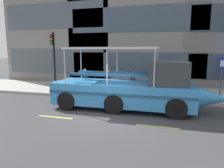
{
  "coord_description": "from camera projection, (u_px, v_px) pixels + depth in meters",
  "views": [
    {
      "loc": [
        2.74,
        -9.57,
        3.17
      ],
      "look_at": [
        -0.27,
        1.45,
        1.3
      ],
      "focal_mm": 33.24,
      "sensor_mm": 36.0,
      "label": 1
    }
  ],
  "objects": [
    {
      "name": "pedestrian_near_stern",
      "position": [
        85.0,
        78.0,
        15.02
      ],
      "size": [
        0.48,
        0.23,
        1.68
      ],
      "color": "#47423D",
      "rests_on": "sidewalk"
    },
    {
      "name": "parking_sign",
      "position": [
        222.0,
        71.0,
        12.39
      ],
      "size": [
        0.6,
        0.12,
        2.59
      ],
      "color": "#4C4F54",
      "rests_on": "sidewalk"
    },
    {
      "name": "traffic_light_pole",
      "position": [
        54.0,
        56.0,
        15.1
      ],
      "size": [
        0.24,
        0.46,
        4.3
      ],
      "color": "black",
      "rests_on": "sidewalk"
    },
    {
      "name": "lane_centreline",
      "position": [
        103.0,
        122.0,
        9.29
      ],
      "size": [
        25.8,
        0.12,
        0.01
      ],
      "color": "#DBD64C",
      "rests_on": "ground_plane"
    },
    {
      "name": "pedestrian_near_bow",
      "position": [
        181.0,
        81.0,
        13.4
      ],
      "size": [
        0.49,
        0.24,
        1.73
      ],
      "color": "#47423D",
      "rests_on": "sidewalk"
    },
    {
      "name": "ground_plane",
      "position": [
        110.0,
        114.0,
        10.33
      ],
      "size": [
        120.0,
        120.0,
        0.0
      ],
      "primitive_type": "plane",
      "color": "#3D3D3F"
    },
    {
      "name": "curb_guardrail",
      "position": [
        135.0,
        89.0,
        13.31
      ],
      "size": [
        12.04,
        0.09,
        0.81
      ],
      "color": "gray",
      "rests_on": "sidewalk"
    },
    {
      "name": "sidewalk",
      "position": [
        130.0,
        91.0,
        15.65
      ],
      "size": [
        32.0,
        4.8,
        0.18
      ],
      "primitive_type": "cube",
      "color": "#A8A59E",
      "rests_on": "ground_plane"
    },
    {
      "name": "curb_edge",
      "position": [
        123.0,
        99.0,
        13.28
      ],
      "size": [
        32.0,
        0.18,
        0.18
      ],
      "primitive_type": "cube",
      "color": "#B2ADA3",
      "rests_on": "ground_plane"
    },
    {
      "name": "pedestrian_mid_left",
      "position": [
        133.0,
        80.0,
        14.71
      ],
      "size": [
        0.33,
        0.32,
        1.5
      ],
      "color": "#1E2338",
      "rests_on": "sidewalk"
    },
    {
      "name": "duck_tour_boat",
      "position": [
        133.0,
        89.0,
        11.1
      ],
      "size": [
        9.31,
        2.47,
        3.32
      ],
      "color": "#388CD1",
      "rests_on": "ground_plane"
    },
    {
      "name": "pedestrian_mid_right",
      "position": [
        108.0,
        78.0,
        15.14
      ],
      "size": [
        0.45,
        0.24,
        1.6
      ],
      "color": "#47423D",
      "rests_on": "sidewalk"
    }
  ]
}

